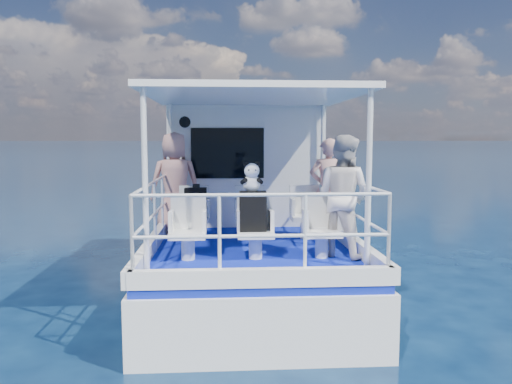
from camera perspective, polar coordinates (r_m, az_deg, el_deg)
ground at (r=8.07m, az=-0.57°, el=-11.98°), size 2000.00×2000.00×0.00m
hull at (r=9.02m, az=-0.91°, el=-10.02°), size 3.00×7.00×1.60m
deck at (r=8.83m, az=-0.92°, el=-4.71°), size 2.90×6.90×0.10m
cabin at (r=9.98m, az=-1.29°, el=3.18°), size 2.85×2.00×2.20m
canopy at (r=7.50m, az=-0.51°, el=10.97°), size 3.00×3.20×0.08m
canopy_posts at (r=7.44m, az=-0.48°, el=2.22°), size 2.77×2.97×2.20m
railings at (r=7.18m, az=-0.33°, el=-2.73°), size 2.84×3.59×1.00m
seat_port_fwd at (r=8.00m, az=-7.12°, el=-4.13°), size 0.48×0.46×0.38m
seat_center_fwd at (r=8.00m, az=-0.65°, el=-4.09°), size 0.48×0.46×0.38m
seat_stbd_fwd at (r=8.09m, az=5.74°, el=-3.99°), size 0.48×0.46×0.38m
seat_port_aft at (r=6.73m, az=-7.79°, el=-6.07°), size 0.48×0.46×0.38m
seat_center_aft at (r=6.72m, az=-0.07°, el=-6.02°), size 0.48×0.46×0.38m
seat_stbd_aft at (r=6.84m, az=7.52°, el=-5.87°), size 0.48×0.46×0.38m
passenger_port_fwd at (r=8.59m, az=-9.25°, el=1.05°), size 0.71×0.56×1.72m
passenger_stbd_fwd at (r=8.11m, az=8.18°, el=0.38°), size 0.59×0.39×1.61m
passenger_stbd_aft at (r=6.89m, az=9.89°, el=-0.45°), size 1.02×1.01×1.66m
backpack_port at (r=7.91m, az=-6.91°, el=-1.18°), size 0.35×0.19×0.45m
backpack_center at (r=6.62m, az=-0.37°, el=-2.21°), size 0.35×0.20×0.53m
compact_camera at (r=7.88m, az=-6.84°, el=0.69°), size 0.11×0.07×0.07m
panda at (r=6.59m, az=-0.49°, el=1.77°), size 0.25×0.21×0.39m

